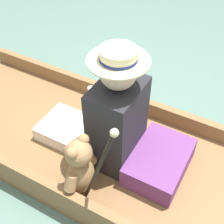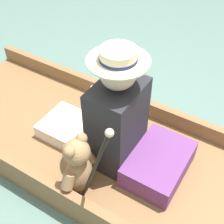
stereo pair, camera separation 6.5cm
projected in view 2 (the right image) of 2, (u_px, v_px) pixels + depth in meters
name	position (u px, v px, depth m)	size (l,w,h in m)	color
ground_plane	(116.00, 164.00, 2.35)	(16.00, 16.00, 0.00)	slate
punt_boat	(116.00, 158.00, 2.30)	(1.07, 3.16, 0.26)	brown
seat_cushion	(159.00, 164.00, 2.10)	(0.50, 0.35, 0.16)	#6B3875
seated_person	(108.00, 118.00, 2.05)	(0.38, 0.80, 0.89)	white
teddy_bear	(78.00, 167.00, 1.92)	(0.32, 0.19, 0.46)	#9E754C
wine_glass	(94.00, 96.00, 2.54)	(0.09, 0.09, 0.22)	silver
walking_cane	(96.00, 164.00, 1.64)	(0.04, 0.25, 0.77)	black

